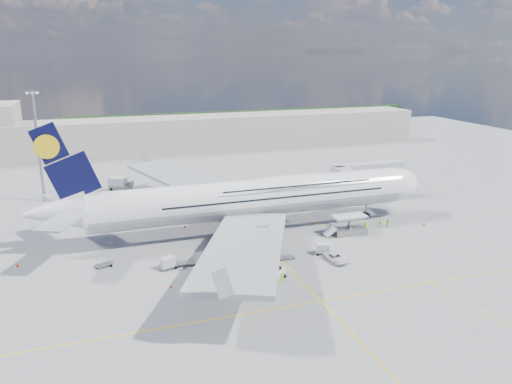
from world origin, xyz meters
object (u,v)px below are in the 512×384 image
object	(u,v)px
dolly_nose_far	(323,248)
crew_loader	(388,224)
cone_wing_left_inner	(185,226)
cone_wing_left_outer	(169,196)
dolly_back	(104,265)
crew_tug	(282,279)
airliner	(255,197)
cone_tail	(17,265)
baggage_tug	(276,272)
crew_nose	(380,222)
dolly_row_a	(185,263)
service_van	(335,258)
cone_nose	(424,224)
catering_truck_inner	(184,210)
cone_wing_right_inner	(218,253)
dolly_row_b	(168,263)
light_mast	(38,146)
cargo_loader	(348,227)
cone_wing_right_outer	(171,286)
catering_truck_outer	(120,185)
dolly_row_c	(228,288)
jet_bridge	(361,173)
crew_wing	(210,265)
dolly_nose_near	(286,257)

from	to	relation	value
dolly_nose_far	crew_loader	distance (m)	19.72
cone_wing_left_inner	cone_wing_left_outer	size ratio (longest dim) A/B	1.18
dolly_back	crew_tug	bearing A→B (deg)	-55.68
airliner	cone_tail	bearing A→B (deg)	-175.36
baggage_tug	cone_wing_left_outer	bearing A→B (deg)	81.59
crew_nose	cone_wing_left_inner	bearing A→B (deg)	139.49
dolly_row_a	crew_tug	xyz separation A→B (m)	(12.47, -11.72, 0.47)
service_van	cone_nose	world-z (taller)	service_van
catering_truck_inner	cone_wing_left_inner	xyz separation A→B (m)	(-1.11, -5.96, -1.59)
crew_nose	cone_wing_right_inner	size ratio (longest dim) A/B	3.09
airliner	baggage_tug	distance (m)	21.93
dolly_row_b	cone_wing_left_outer	distance (m)	41.58
crew_nose	cone_wing_right_inner	xyz separation A→B (m)	(-34.66, -3.84, -0.57)
light_mast	cone_nose	bearing A→B (deg)	-30.23
cargo_loader	crew_nose	distance (m)	8.44
cone_wing_right_outer	cone_tail	xyz separation A→B (m)	(-22.49, 15.63, 0.04)
airliner	catering_truck_outer	world-z (taller)	airliner
dolly_row_c	light_mast	bearing A→B (deg)	136.60
jet_bridge	cone_wing_right_outer	world-z (taller)	jet_bridge
baggage_tug	cone_wing_left_outer	world-z (taller)	baggage_tug
cone_wing_right_inner	cargo_loader	bearing A→B (deg)	4.42
dolly_nose_far	cone_nose	xyz separation A→B (m)	(25.91, 6.61, -0.69)
light_mast	catering_truck_inner	distance (m)	38.38
catering_truck_inner	airliner	bearing A→B (deg)	-42.52
jet_bridge	cone_wing_left_inner	size ratio (longest dim) A/B	31.13
cone_wing_left_inner	dolly_back	bearing A→B (deg)	-138.43
dolly_nose_far	cone_nose	world-z (taller)	dolly_nose_far
light_mast	dolly_nose_far	world-z (taller)	light_mast
dolly_row_a	dolly_row_b	xyz separation A→B (m)	(-2.97, -0.54, 0.66)
catering_truck_inner	cone_wing_right_inner	world-z (taller)	catering_truck_inner
service_van	cone_wing_left_inner	bearing A→B (deg)	123.47
cone_wing_right_outer	catering_truck_outer	bearing A→B (deg)	93.10
light_mast	crew_wing	bearing A→B (deg)	-60.93
dolly_nose_far	cone_wing_right_inner	distance (m)	18.21
cone_wing_right_inner	cone_tail	xyz separation A→B (m)	(-32.21, 5.73, 0.03)
cone_wing_right_inner	cone_wing_left_inner	bearing A→B (deg)	100.12
cargo_loader	dolly_row_b	size ratio (longest dim) A/B	2.51
baggage_tug	catering_truck_outer	world-z (taller)	catering_truck_outer
crew_nose	service_van	bearing A→B (deg)	-165.57
cargo_loader	dolly_row_a	bearing A→B (deg)	-172.20
catering_truck_outer	baggage_tug	bearing A→B (deg)	-38.45
crew_wing	cone_nose	bearing A→B (deg)	-61.68
dolly_row_c	cone_tail	size ratio (longest dim) A/B	5.12
dolly_nose_near	crew_loader	world-z (taller)	crew_loader
cone_wing_left_outer	cone_wing_right_inner	size ratio (longest dim) A/B	0.95
dolly_row_b	crew_nose	xyz separation A→B (m)	(43.69, 6.78, -0.21)
catering_truck_inner	dolly_nose_near	bearing A→B (deg)	-61.44
dolly_row_a	cone_wing_left_inner	distance (m)	18.13
dolly_row_a	dolly_nose_far	xyz separation A→B (m)	(23.44, -2.98, 0.62)
cone_wing_right_inner	dolly_row_b	bearing A→B (deg)	-161.93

